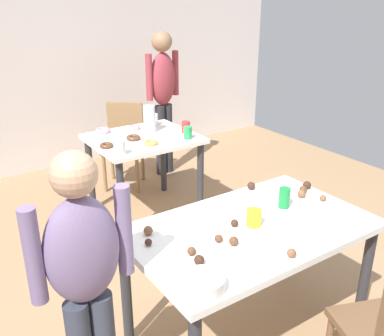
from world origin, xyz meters
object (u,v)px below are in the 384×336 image
Objects in this scene: person_girl_near at (85,276)px; pitcher_far at (149,119)px; dining_table_far at (144,149)px; person_adult_far at (163,91)px; mixing_bowl at (204,283)px; chair_far_table at (124,139)px; soda_can at (284,198)px; dining_table_near at (250,240)px.

pitcher_far is at bearing 54.27° from person_girl_near.
dining_table_far is at bearing 55.46° from person_girl_near.
person_girl_near is at bearing -125.73° from pitcher_far.
person_adult_far is 6.47× the size of pitcher_far.
person_girl_near reaches higher than mixing_bowl.
chair_far_table reaches higher than mixing_bowl.
person_adult_far reaches higher than chair_far_table.
person_girl_near is 3.13m from person_adult_far.
person_girl_near reaches higher than dining_table_far.
dining_table_far is 2.14m from person_girl_near.
pitcher_far is (0.07, 1.77, 0.06)m from soda_can.
dining_table_far is at bearing -143.31° from pitcher_far.
dining_table_near is 0.97× the size of person_girl_near.
chair_far_table is at bearing 78.15° from dining_table_far.
person_adult_far is 8.53× the size of mixing_bowl.
dining_table_near is 0.96m from person_girl_near.
pitcher_far reaches higher than soda_can.
pitcher_far is at bearing 78.29° from dining_table_near.
chair_far_table is at bearing 71.10° from mixing_bowl.
person_adult_far is at bearing 75.96° from soda_can.
person_girl_near is at bearing -176.43° from soda_can.
pitcher_far is (0.91, 2.13, 0.09)m from mixing_bowl.
dining_table_near is at bearing 29.38° from mixing_bowl.
person_girl_near is 5.65× the size of pitcher_far.
chair_far_table is 0.63× the size of person_girl_near.
person_girl_near is at bearing -124.54° from dining_table_far.
pitcher_far is (1.33, 1.85, 0.06)m from person_girl_near.
mixing_bowl is 2.32m from pitcher_far.
dining_table_far is 1.69m from soda_can.
dining_table_far is 4.91× the size of mixing_bowl.
soda_can reaches higher than dining_table_far.
dining_table_far is 0.28m from pitcher_far.
soda_can reaches higher than chair_far_table.
dining_table_near is 7.25× the size of mixing_bowl.
dining_table_far is 0.76m from chair_far_table.
dining_table_far is at bearing -131.09° from person_adult_far.
person_girl_near reaches higher than dining_table_near.
person_adult_far is at bearing 69.83° from dining_table_near.
chair_far_table is 0.68m from person_adult_far.
dining_table_near is 1.54× the size of chair_far_table.
mixing_bowl reaches higher than dining_table_near.
mixing_bowl is 1.51× the size of soda_can.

